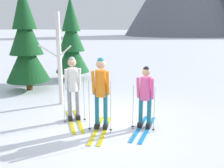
{
  "coord_description": "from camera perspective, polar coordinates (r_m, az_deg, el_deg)",
  "views": [
    {
      "loc": [
        2.63,
        -5.42,
        2.57
      ],
      "look_at": [
        -0.0,
        0.35,
        1.05
      ],
      "focal_mm": 38.32,
      "sensor_mm": 36.0,
      "label": 1
    }
  ],
  "objects": [
    {
      "name": "ground_plane",
      "position": [
        6.55,
        -1.28,
        -9.63
      ],
      "size": [
        400.0,
        400.0,
        0.0
      ],
      "primitive_type": "plane",
      "color": "white"
    },
    {
      "name": "skier_in_white",
      "position": [
        6.64,
        -9.33,
        -0.22
      ],
      "size": [
        1.36,
        1.55,
        1.8
      ],
      "color": "yellow",
      "rests_on": "ground"
    },
    {
      "name": "skier_in_orange",
      "position": [
        5.97,
        -2.61,
        -1.2
      ],
      "size": [
        0.79,
        1.75,
        1.85
      ],
      "color": "yellow",
      "rests_on": "ground"
    },
    {
      "name": "skier_in_pink",
      "position": [
        6.13,
        8.01,
        -2.45
      ],
      "size": [
        0.61,
        1.74,
        1.62
      ],
      "color": "#1E84D1",
      "rests_on": "ground"
    },
    {
      "name": "pine_tree_near",
      "position": [
        10.3,
        -19.83,
        9.05
      ],
      "size": [
        1.74,
        1.74,
        4.19
      ],
      "color": "#51381E",
      "rests_on": "ground"
    },
    {
      "name": "pine_tree_mid",
      "position": [
        11.99,
        -9.62,
        9.73
      ],
      "size": [
        1.66,
        1.66,
        4.0
      ],
      "color": "#51381E",
      "rests_on": "ground"
    },
    {
      "name": "birch_tree_tall",
      "position": [
        8.07,
        -12.47,
        5.78
      ],
      "size": [
        0.87,
        0.62,
        3.04
      ],
      "color": "silver",
      "rests_on": "ground"
    }
  ]
}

